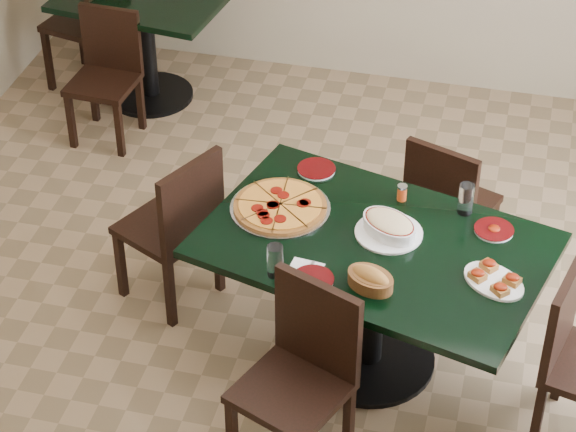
% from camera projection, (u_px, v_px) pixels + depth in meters
% --- Properties ---
extents(floor, '(5.50, 5.50, 0.00)m').
position_uv_depth(floor, '(299.00, 347.00, 5.63)').
color(floor, '#896F4F').
rests_on(floor, ground).
extents(room_shell, '(5.50, 5.50, 5.50)m').
position_uv_depth(room_shell, '(558.00, 5.00, 6.06)').
color(room_shell, white).
rests_on(room_shell, floor).
extents(main_table, '(1.75, 1.36, 0.75)m').
position_uv_depth(main_table, '(373.00, 272.00, 5.21)').
color(main_table, black).
rests_on(main_table, floor).
extents(back_table, '(1.12, 0.88, 0.75)m').
position_uv_depth(back_table, '(145.00, 27.00, 7.23)').
color(back_table, black).
rests_on(back_table, floor).
extents(chair_far, '(0.51, 0.51, 0.86)m').
position_uv_depth(chair_far, '(447.00, 202.00, 5.81)').
color(chair_far, black).
rests_on(chair_far, floor).
extents(chair_near, '(0.56, 0.56, 0.92)m').
position_uv_depth(chair_near, '(303.00, 368.00, 4.80)').
color(chair_near, black).
rests_on(chair_near, floor).
extents(chair_left, '(0.56, 0.56, 0.90)m').
position_uv_depth(chair_left, '(178.00, 222.00, 5.62)').
color(chair_left, black).
rests_on(chair_left, floor).
extents(back_chair_near, '(0.41, 0.41, 0.83)m').
position_uv_depth(back_chair_near, '(107.00, 68.00, 6.93)').
color(back_chair_near, black).
rests_on(back_chair_near, floor).
extents(back_chair_left, '(0.54, 0.54, 0.96)m').
position_uv_depth(back_chair_left, '(95.00, 14.00, 7.33)').
color(back_chair_left, black).
rests_on(back_chair_left, floor).
extents(pepperoni_pizza, '(0.48, 0.48, 0.04)m').
position_uv_depth(pepperoni_pizza, '(280.00, 206.00, 5.29)').
color(pepperoni_pizza, silver).
rests_on(pepperoni_pizza, main_table).
extents(lasagna_casserole, '(0.34, 0.31, 0.09)m').
position_uv_depth(lasagna_casserole, '(389.00, 226.00, 5.12)').
color(lasagna_casserole, white).
rests_on(lasagna_casserole, main_table).
extents(bread_basket, '(0.26, 0.23, 0.09)m').
position_uv_depth(bread_basket, '(370.00, 279.00, 4.84)').
color(bread_basket, brown).
rests_on(bread_basket, main_table).
extents(bruschetta_platter, '(0.36, 0.34, 0.05)m').
position_uv_depth(bruschetta_platter, '(494.00, 278.00, 4.87)').
color(bruschetta_platter, white).
rests_on(bruschetta_platter, main_table).
extents(side_plate_near, '(0.19, 0.19, 0.02)m').
position_uv_depth(side_plate_near, '(313.00, 279.00, 4.88)').
color(side_plate_near, white).
rests_on(side_plate_near, main_table).
extents(side_plate_far_r, '(0.18, 0.18, 0.03)m').
position_uv_depth(side_plate_far_r, '(494.00, 230.00, 5.16)').
color(side_plate_far_r, white).
rests_on(side_plate_far_r, main_table).
extents(side_plate_far_l, '(0.19, 0.19, 0.02)m').
position_uv_depth(side_plate_far_l, '(316.00, 169.00, 5.55)').
color(side_plate_far_l, white).
rests_on(side_plate_far_l, main_table).
extents(napkin_setting, '(0.16, 0.16, 0.01)m').
position_uv_depth(napkin_setting, '(305.00, 270.00, 4.94)').
color(napkin_setting, white).
rests_on(napkin_setting, main_table).
extents(water_glass_a, '(0.07, 0.07, 0.15)m').
position_uv_depth(water_glass_a, '(466.00, 199.00, 5.24)').
color(water_glass_a, silver).
rests_on(water_glass_a, main_table).
extents(water_glass_b, '(0.07, 0.07, 0.16)m').
position_uv_depth(water_glass_b, '(275.00, 261.00, 4.88)').
color(water_glass_b, silver).
rests_on(water_glass_b, main_table).
extents(pepper_shaker, '(0.05, 0.05, 0.08)m').
position_uv_depth(pepper_shaker, '(402.00, 192.00, 5.34)').
color(pepper_shaker, '#D34216').
rests_on(pepper_shaker, main_table).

